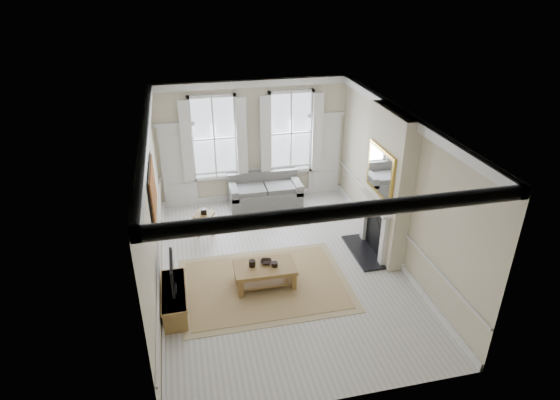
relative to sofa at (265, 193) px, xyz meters
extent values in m
plane|color=#B7B5AD|center=(-0.21, -3.11, -0.37)|extent=(7.20, 7.20, 0.00)
plane|color=white|center=(-0.21, -3.11, 3.03)|extent=(7.20, 7.20, 0.00)
plane|color=beige|center=(-0.21, 0.49, 1.33)|extent=(5.20, 0.00, 5.20)
plane|color=beige|center=(-2.81, -3.11, 1.33)|extent=(0.00, 7.20, 7.20)
plane|color=beige|center=(2.39, -3.11, 1.33)|extent=(0.00, 7.20, 7.20)
cube|color=silver|center=(-2.26, 0.45, 0.78)|extent=(0.90, 0.08, 2.30)
cube|color=silver|center=(1.84, 0.45, 0.78)|extent=(0.90, 0.08, 2.30)
cube|color=#AC681D|center=(-2.77, -2.81, 1.68)|extent=(0.05, 1.66, 1.06)
cube|color=beige|center=(2.21, -2.91, 1.33)|extent=(0.35, 1.70, 3.38)
cube|color=black|center=(1.79, -2.91, -0.34)|extent=(0.55, 1.50, 0.05)
cube|color=silver|center=(1.99, -3.46, 0.21)|extent=(0.10, 0.18, 1.15)
cube|color=silver|center=(1.99, -2.36, 0.21)|extent=(0.10, 0.18, 1.15)
cube|color=silver|center=(1.94, -2.91, 0.93)|extent=(0.20, 1.45, 0.06)
cube|color=black|center=(2.03, -2.91, 0.18)|extent=(0.02, 0.92, 1.00)
cube|color=gold|center=(2.00, -2.91, 1.68)|extent=(0.06, 1.26, 1.06)
cube|color=#575654|center=(0.00, -0.06, -0.09)|extent=(1.96, 0.95, 0.44)
cube|color=#575654|center=(0.00, 0.32, 0.30)|extent=(1.96, 0.20, 0.44)
cube|color=#575654|center=(-0.88, -0.06, 0.18)|extent=(0.20, 0.95, 0.30)
cube|color=#575654|center=(0.88, -0.06, 0.18)|extent=(0.20, 0.95, 0.30)
cylinder|color=brown|center=(-0.86, -0.41, -0.33)|extent=(0.06, 0.06, 0.08)
cylinder|color=brown|center=(0.86, 0.30, -0.33)|extent=(0.06, 0.06, 0.08)
cube|color=brown|center=(-1.75, -1.17, 0.13)|extent=(0.56, 0.56, 0.06)
cube|color=brown|center=(-1.92, -1.33, -0.13)|extent=(0.05, 0.05, 0.47)
cube|color=brown|center=(-1.59, -1.33, -0.13)|extent=(0.05, 0.05, 0.47)
cube|color=brown|center=(-1.92, -1.00, -0.13)|extent=(0.05, 0.05, 0.47)
cube|color=brown|center=(-1.59, -1.00, -0.13)|extent=(0.05, 0.05, 0.47)
cube|color=#9B8350|center=(-0.70, -3.60, -0.36)|extent=(3.50, 2.60, 0.02)
cube|color=brown|center=(-0.70, -3.60, 0.07)|extent=(1.28, 0.76, 0.08)
cube|color=brown|center=(-1.23, -3.87, -0.17)|extent=(0.10, 0.10, 0.39)
cube|color=brown|center=(-0.17, -3.87, -0.17)|extent=(0.10, 0.10, 0.39)
cube|color=brown|center=(-1.23, -3.33, -0.17)|extent=(0.10, 0.10, 0.39)
cube|color=brown|center=(-0.17, -3.33, -0.17)|extent=(0.10, 0.10, 0.39)
cylinder|color=black|center=(-0.95, -3.55, 0.17)|extent=(0.14, 0.14, 0.14)
cylinder|color=black|center=(-0.50, -3.65, 0.15)|extent=(0.13, 0.13, 0.09)
imported|color=black|center=(-0.65, -3.50, 0.13)|extent=(0.29, 0.29, 0.06)
cube|color=brown|center=(-2.55, -4.00, -0.13)|extent=(0.44, 1.36, 0.48)
cube|color=black|center=(-2.53, -4.00, 0.13)|extent=(0.08, 0.30, 0.03)
cube|color=black|center=(-2.53, -4.00, 0.52)|extent=(0.05, 0.90, 0.55)
cube|color=black|center=(-2.50, -4.00, 0.52)|extent=(0.01, 0.83, 0.49)
camera|label=1|loc=(-2.13, -11.46, 5.70)|focal=30.00mm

